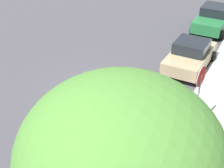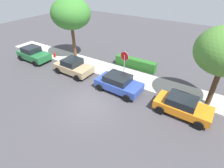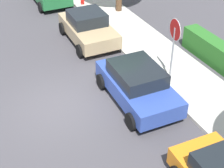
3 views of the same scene
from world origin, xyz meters
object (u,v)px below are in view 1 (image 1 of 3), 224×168
Objects in this scene: stop_sign at (200,86)px; parked_car_blue at (148,106)px; street_tree_mid_block at (121,159)px; parked_car_tan at (190,55)px; parked_car_green at (213,18)px.

stop_sign is 0.71× the size of parked_car_blue.
stop_sign is at bearing -178.95° from street_tree_mid_block.
parked_car_blue is 5.33m from parked_car_tan.
parked_car_blue is 11.23m from parked_car_green.
street_tree_mid_block is (12.03, 1.78, 3.64)m from parked_car_tan.
stop_sign is at bearing 9.70° from parked_car_green.
street_tree_mid_block reaches higher than parked_car_tan.
parked_car_blue is at bearing -2.36° from parked_car_tan.
parked_car_green reaches higher than parked_car_blue.
parked_car_tan is at bearing -171.61° from street_tree_mid_block.
street_tree_mid_block is (7.22, 0.13, 2.41)m from stop_sign.
parked_car_tan reaches higher than parked_car_blue.
stop_sign is 7.62m from street_tree_mid_block.
stop_sign reaches higher than parked_car_green.
parked_car_green is 0.65× the size of street_tree_mid_block.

